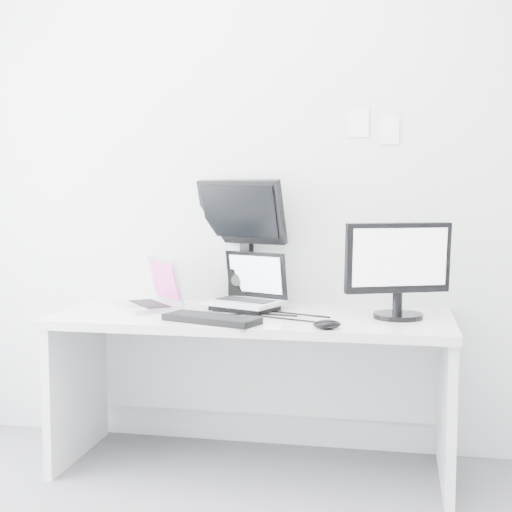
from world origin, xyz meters
TOP-DOWN VIEW (x-y plane):
  - back_wall at (0.00, 1.60)m, footprint 3.60×0.00m
  - desk at (0.00, 1.25)m, footprint 1.80×0.70m
  - macbook at (-0.53, 1.31)m, footprint 0.41×0.42m
  - speaker at (-0.13, 1.53)m, footprint 0.11×0.11m
  - dell_laptop at (-0.06, 1.35)m, footprint 0.41×0.37m
  - rear_monitor at (-0.11, 1.56)m, footprint 0.50×0.32m
  - samsung_monitor at (0.65, 1.28)m, footprint 0.53×0.39m
  - keyboard at (-0.13, 1.02)m, footprint 0.45×0.28m
  - mouse at (0.37, 0.96)m, footprint 0.14×0.11m
  - wall_note_0 at (0.45, 1.59)m, footprint 0.10×0.00m
  - wall_note_1 at (0.60, 1.59)m, footprint 0.09×0.00m

SIDE VIEW (x-z plane):
  - desk at x=0.00m, z-range 0.00..0.73m
  - keyboard at x=-0.13m, z-range 0.73..0.76m
  - mouse at x=0.37m, z-range 0.73..0.77m
  - speaker at x=-0.13m, z-range 0.73..0.91m
  - macbook at x=-0.53m, z-range 0.73..0.98m
  - dell_laptop at x=-0.06m, z-range 0.73..1.01m
  - samsung_monitor at x=0.65m, z-range 0.73..1.17m
  - rear_monitor at x=-0.11m, z-range 0.73..1.37m
  - back_wall at x=0.00m, z-range -0.45..3.15m
  - wall_note_1 at x=0.60m, z-range 1.52..1.65m
  - wall_note_0 at x=0.45m, z-range 1.55..1.69m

